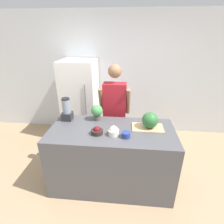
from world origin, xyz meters
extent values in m
plane|color=tan|center=(0.00, 0.00, 0.00)|extent=(14.00, 14.00, 0.00)
cube|color=silver|center=(0.00, 2.15, 1.30)|extent=(8.00, 0.06, 2.60)
cube|color=#4C4C51|center=(0.00, 0.41, 0.47)|extent=(1.74, 0.82, 0.93)
cube|color=white|center=(-0.80, 1.75, 0.84)|extent=(0.69, 0.71, 1.68)
cylinder|color=gray|center=(-0.59, 1.38, 1.01)|extent=(0.02, 0.02, 0.59)
cube|color=#4C608C|center=(-0.02, 1.11, 0.41)|extent=(0.29, 0.18, 0.82)
cube|color=#B21E28|center=(-0.02, 1.11, 1.11)|extent=(0.39, 0.22, 0.58)
sphere|color=#936B4C|center=(-0.02, 1.11, 1.60)|extent=(0.22, 0.22, 0.22)
cylinder|color=#936B4C|center=(-0.25, 1.07, 1.10)|extent=(0.07, 0.23, 0.49)
cylinder|color=#936B4C|center=(0.21, 1.07, 1.10)|extent=(0.07, 0.23, 0.49)
cube|color=tan|center=(0.50, 0.51, 0.94)|extent=(0.43, 0.26, 0.01)
sphere|color=#2D6B33|center=(0.52, 0.51, 1.06)|extent=(0.22, 0.22, 0.22)
cylinder|color=#2D231E|center=(-0.18, 0.29, 0.96)|extent=(0.15, 0.15, 0.06)
sphere|color=maroon|center=(-0.18, 0.29, 0.99)|extent=(0.10, 0.10, 0.10)
cylinder|color=white|center=(0.04, 0.28, 0.97)|extent=(0.14, 0.14, 0.07)
sphere|color=white|center=(0.04, 0.28, 1.01)|extent=(0.11, 0.11, 0.11)
cylinder|color=navy|center=(0.20, 0.24, 0.97)|extent=(0.11, 0.11, 0.07)
cube|color=#28282D|center=(-0.71, 0.66, 0.99)|extent=(0.15, 0.15, 0.12)
cylinder|color=gray|center=(-0.71, 0.66, 1.15)|extent=(0.12, 0.12, 0.21)
cylinder|color=black|center=(-0.71, 0.66, 1.27)|extent=(0.12, 0.12, 0.02)
cylinder|color=#514C47|center=(-0.25, 0.70, 0.97)|extent=(0.11, 0.11, 0.08)
sphere|color=#478E4C|center=(-0.25, 0.70, 1.08)|extent=(0.17, 0.17, 0.17)
camera|label=1|loc=(0.20, -1.67, 2.14)|focal=28.00mm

